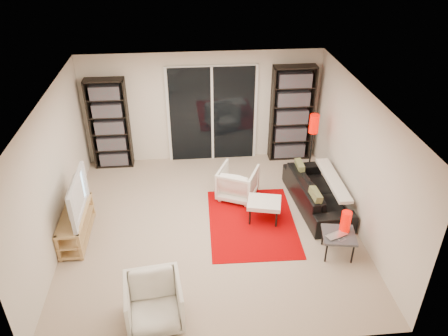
{
  "coord_description": "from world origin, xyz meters",
  "views": [
    {
      "loc": [
        -0.35,
        -6.11,
        4.84
      ],
      "look_at": [
        0.25,
        0.3,
        1.0
      ],
      "focal_mm": 35.0,
      "sensor_mm": 36.0,
      "label": 1
    }
  ],
  "objects_px": {
    "bookshelf_right": "(292,114)",
    "sofa": "(317,193)",
    "armchair_back": "(238,183)",
    "bookshelf_left": "(110,124)",
    "side_table": "(339,236)",
    "ottoman": "(264,204)",
    "armchair_front": "(154,303)",
    "tv_stand": "(76,225)",
    "floor_lamp": "(313,130)"
  },
  "relations": [
    {
      "from": "sofa",
      "to": "armchair_front",
      "type": "bearing_deg",
      "value": 125.07
    },
    {
      "from": "armchair_back",
      "to": "sofa",
      "type": "bearing_deg",
      "value": -172.3
    },
    {
      "from": "sofa",
      "to": "side_table",
      "type": "height_order",
      "value": "sofa"
    },
    {
      "from": "bookshelf_left",
      "to": "tv_stand",
      "type": "bearing_deg",
      "value": -97.92
    },
    {
      "from": "side_table",
      "to": "armchair_front",
      "type": "bearing_deg",
      "value": -159.24
    },
    {
      "from": "armchair_front",
      "to": "ottoman",
      "type": "relative_size",
      "value": 1.12
    },
    {
      "from": "tv_stand",
      "to": "sofa",
      "type": "bearing_deg",
      "value": 6.93
    },
    {
      "from": "bookshelf_left",
      "to": "side_table",
      "type": "relative_size",
      "value": 3.3
    },
    {
      "from": "sofa",
      "to": "armchair_back",
      "type": "bearing_deg",
      "value": 68.33
    },
    {
      "from": "side_table",
      "to": "bookshelf_right",
      "type": "bearing_deg",
      "value": 91.28
    },
    {
      "from": "side_table",
      "to": "floor_lamp",
      "type": "relative_size",
      "value": 0.42
    },
    {
      "from": "bookshelf_right",
      "to": "side_table",
      "type": "height_order",
      "value": "bookshelf_right"
    },
    {
      "from": "sofa",
      "to": "side_table",
      "type": "relative_size",
      "value": 3.26
    },
    {
      "from": "sofa",
      "to": "armchair_front",
      "type": "distance_m",
      "value": 3.78
    },
    {
      "from": "armchair_back",
      "to": "ottoman",
      "type": "height_order",
      "value": "armchair_back"
    },
    {
      "from": "bookshelf_right",
      "to": "sofa",
      "type": "distance_m",
      "value": 2.06
    },
    {
      "from": "armchair_front",
      "to": "side_table",
      "type": "xyz_separation_m",
      "value": [
        2.87,
        1.09,
        0.01
      ]
    },
    {
      "from": "bookshelf_left",
      "to": "bookshelf_right",
      "type": "xyz_separation_m",
      "value": [
        3.85,
        -0.0,
        0.07
      ]
    },
    {
      "from": "tv_stand",
      "to": "ottoman",
      "type": "relative_size",
      "value": 1.84
    },
    {
      "from": "tv_stand",
      "to": "side_table",
      "type": "height_order",
      "value": "tv_stand"
    },
    {
      "from": "tv_stand",
      "to": "floor_lamp",
      "type": "xyz_separation_m",
      "value": [
        4.42,
        1.57,
        0.8
      ]
    },
    {
      "from": "bookshelf_left",
      "to": "floor_lamp",
      "type": "distance_m",
      "value": 4.17
    },
    {
      "from": "bookshelf_left",
      "to": "floor_lamp",
      "type": "height_order",
      "value": "bookshelf_left"
    },
    {
      "from": "bookshelf_left",
      "to": "armchair_front",
      "type": "xyz_separation_m",
      "value": [
        1.05,
        -4.33,
        -0.63
      ]
    },
    {
      "from": "armchair_front",
      "to": "side_table",
      "type": "height_order",
      "value": "armchair_front"
    },
    {
      "from": "bookshelf_left",
      "to": "armchair_back",
      "type": "height_order",
      "value": "bookshelf_left"
    },
    {
      "from": "sofa",
      "to": "bookshelf_left",
      "type": "bearing_deg",
      "value": 59.51
    },
    {
      "from": "side_table",
      "to": "armchair_back",
      "type": "bearing_deg",
      "value": 128.45
    },
    {
      "from": "ottoman",
      "to": "floor_lamp",
      "type": "xyz_separation_m",
      "value": [
        1.19,
        1.37,
        0.72
      ]
    },
    {
      "from": "floor_lamp",
      "to": "sofa",
      "type": "bearing_deg",
      "value": -97.1
    },
    {
      "from": "bookshelf_left",
      "to": "side_table",
      "type": "bearing_deg",
      "value": -39.54
    },
    {
      "from": "ottoman",
      "to": "side_table",
      "type": "height_order",
      "value": "same"
    },
    {
      "from": "sofa",
      "to": "armchair_back",
      "type": "height_order",
      "value": "armchair_back"
    },
    {
      "from": "bookshelf_left",
      "to": "bookshelf_right",
      "type": "relative_size",
      "value": 0.93
    },
    {
      "from": "side_table",
      "to": "bookshelf_left",
      "type": "bearing_deg",
      "value": 140.46
    },
    {
      "from": "bookshelf_right",
      "to": "side_table",
      "type": "distance_m",
      "value": 3.31
    },
    {
      "from": "side_table",
      "to": "floor_lamp",
      "type": "xyz_separation_m",
      "value": [
        0.16,
        2.38,
        0.71
      ]
    },
    {
      "from": "armchair_back",
      "to": "side_table",
      "type": "bearing_deg",
      "value": 153.03
    },
    {
      "from": "tv_stand",
      "to": "armchair_back",
      "type": "height_order",
      "value": "armchair_back"
    },
    {
      "from": "ottoman",
      "to": "armchair_front",
      "type": "bearing_deg",
      "value": -131.36
    },
    {
      "from": "tv_stand",
      "to": "armchair_back",
      "type": "distance_m",
      "value": 3.01
    },
    {
      "from": "side_table",
      "to": "sofa",
      "type": "bearing_deg",
      "value": 88.64
    },
    {
      "from": "bookshelf_left",
      "to": "side_table",
      "type": "xyz_separation_m",
      "value": [
        3.92,
        -3.24,
        -0.62
      ]
    },
    {
      "from": "armchair_front",
      "to": "bookshelf_right",
      "type": "bearing_deg",
      "value": 50.27
    },
    {
      "from": "tv_stand",
      "to": "armchair_front",
      "type": "bearing_deg",
      "value": -53.87
    },
    {
      "from": "tv_stand",
      "to": "floor_lamp",
      "type": "distance_m",
      "value": 4.76
    },
    {
      "from": "ottoman",
      "to": "floor_lamp",
      "type": "distance_m",
      "value": 1.95
    },
    {
      "from": "bookshelf_left",
      "to": "bookshelf_right",
      "type": "height_order",
      "value": "bookshelf_right"
    },
    {
      "from": "armchair_back",
      "to": "ottoman",
      "type": "distance_m",
      "value": 0.85
    },
    {
      "from": "bookshelf_right",
      "to": "side_table",
      "type": "relative_size",
      "value": 3.55
    }
  ]
}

